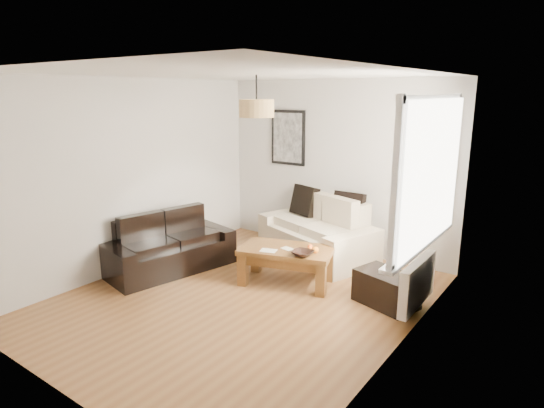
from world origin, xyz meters
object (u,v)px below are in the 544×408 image
Objects in this scene: sofa_leather at (169,244)px; ottoman at (386,289)px; coffee_table at (286,266)px; loveseat_cream at (317,229)px.

ottoman is (2.88, 0.72, -0.18)m from sofa_leather.
ottoman is (1.29, 0.16, -0.04)m from coffee_table.
coffee_table is 1.70× the size of ottoman.
sofa_leather is 2.50× the size of ottoman.
sofa_leather is at bearing -112.03° from loveseat_cream.
loveseat_cream is at bearing 147.91° from ottoman.
loveseat_cream is 1.02× the size of sofa_leather.
sofa_leather is 1.47× the size of coffee_table.
coffee_table is 1.30m from ottoman.
sofa_leather reaches higher than ottoman.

